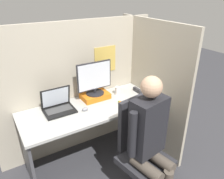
# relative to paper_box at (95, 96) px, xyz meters

# --- Properties ---
(ground_plane) EXTENTS (12.00, 12.00, 0.00)m
(ground_plane) POSITION_rel_paper_box_xyz_m (-0.15, -0.51, -0.79)
(ground_plane) COLOR #3D3D42
(cubicle_panel_back) EXTENTS (2.13, 0.05, 1.70)m
(cubicle_panel_back) POSITION_rel_paper_box_xyz_m (-0.15, 0.18, 0.06)
(cubicle_panel_back) COLOR #B7AD99
(cubicle_panel_back) RESTS_ON ground
(cubicle_panel_right) EXTENTS (0.04, 1.30, 1.70)m
(cubicle_panel_right) POSITION_rel_paper_box_xyz_m (0.69, -0.24, 0.06)
(cubicle_panel_right) COLOR #B7AD99
(cubicle_panel_right) RESTS_ON ground
(desk) EXTENTS (1.63, 0.67, 0.75)m
(desk) POSITION_rel_paper_box_xyz_m (-0.15, -0.18, -0.21)
(desk) COLOR #B7B7B2
(desk) RESTS_ON ground
(paper_box) EXTENTS (0.34, 0.24, 0.07)m
(paper_box) POSITION_rel_paper_box_xyz_m (0.00, 0.00, 0.00)
(paper_box) COLOR orange
(paper_box) RESTS_ON desk
(monitor) EXTENTS (0.45, 0.22, 0.41)m
(monitor) POSITION_rel_paper_box_xyz_m (0.00, 0.00, 0.24)
(monitor) COLOR #232328
(monitor) RESTS_ON paper_box
(laptop) EXTENTS (0.34, 0.26, 0.27)m
(laptop) POSITION_rel_paper_box_xyz_m (-0.50, -0.05, 0.02)
(laptop) COLOR black
(laptop) RESTS_ON desk
(mouse) EXTENTS (0.08, 0.05, 0.04)m
(mouse) POSITION_rel_paper_box_xyz_m (-0.24, -0.21, -0.01)
(mouse) COLOR gray
(mouse) RESTS_ON desk
(stapler) EXTENTS (0.04, 0.17, 0.05)m
(stapler) POSITION_rel_paper_box_xyz_m (0.57, -0.14, -0.01)
(stapler) COLOR #2D2D33
(stapler) RESTS_ON desk
(carrot_toy) EXTENTS (0.04, 0.16, 0.04)m
(carrot_toy) POSITION_rel_paper_box_xyz_m (0.19, -0.35, -0.01)
(carrot_toy) COLOR orange
(carrot_toy) RESTS_ON desk
(office_chair) EXTENTS (0.54, 0.58, 1.04)m
(office_chair) POSITION_rel_paper_box_xyz_m (0.10, -0.82, -0.27)
(office_chair) COLOR #2D2D33
(office_chair) RESTS_ON ground
(person) EXTENTS (0.47, 0.48, 1.35)m
(person) POSITION_rel_paper_box_xyz_m (0.07, -0.98, -0.02)
(person) COLOR brown
(person) RESTS_ON ground
(coffee_mug) EXTENTS (0.07, 0.07, 0.10)m
(coffee_mug) POSITION_rel_paper_box_xyz_m (0.31, -0.04, 0.02)
(coffee_mug) COLOR white
(coffee_mug) RESTS_ON desk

